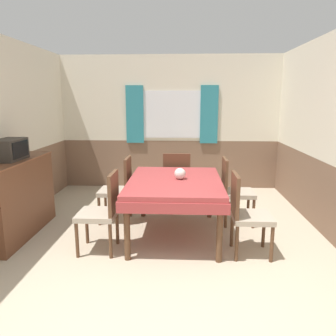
{
  "coord_description": "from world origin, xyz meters",
  "views": [
    {
      "loc": [
        0.29,
        -2.02,
        1.76
      ],
      "look_at": [
        0.09,
        2.03,
        0.9
      ],
      "focal_mm": 35.0,
      "sensor_mm": 36.0,
      "label": 1
    }
  ],
  "objects": [
    {
      "name": "dining_table",
      "position": [
        0.18,
        2.03,
        0.65
      ],
      "size": [
        1.2,
        1.59,
        0.75
      ],
      "color": "#9E3838",
      "rests_on": "ground_plane"
    },
    {
      "name": "chair_head_window",
      "position": [
        0.18,
        3.05,
        0.51
      ],
      "size": [
        0.44,
        0.44,
        0.95
      ],
      "color": "brown",
      "rests_on": "ground_plane"
    },
    {
      "name": "chair_right_far",
      "position": [
        1.0,
        2.52,
        0.51
      ],
      "size": [
        0.44,
        0.44,
        0.95
      ],
      "rotation": [
        0.0,
        0.0,
        4.71
      ],
      "color": "brown",
      "rests_on": "ground_plane"
    },
    {
      "name": "wall_back",
      "position": [
        0.0,
        4.48,
        1.31
      ],
      "size": [
        4.66,
        0.1,
        2.6
      ],
      "color": "silver",
      "rests_on": "ground_plane"
    },
    {
      "name": "sideboard",
      "position": [
        -1.89,
        1.94,
        0.51
      ],
      "size": [
        0.46,
        1.43,
        1.01
      ],
      "color": "brown",
      "rests_on": "ground_plane"
    },
    {
      "name": "chair_left_near",
      "position": [
        -0.64,
        1.54,
        0.51
      ],
      "size": [
        0.44,
        0.44,
        0.95
      ],
      "rotation": [
        0.0,
        0.0,
        1.57
      ],
      "color": "brown",
      "rests_on": "ground_plane"
    },
    {
      "name": "vase",
      "position": [
        0.24,
        2.06,
        0.83
      ],
      "size": [
        0.14,
        0.14,
        0.14
      ],
      "color": "silver",
      "rests_on": "dining_table"
    },
    {
      "name": "chair_right_near",
      "position": [
        1.0,
        1.54,
        0.51
      ],
      "size": [
        0.44,
        0.44,
        0.95
      ],
      "rotation": [
        0.0,
        0.0,
        4.71
      ],
      "color": "brown",
      "rests_on": "ground_plane"
    },
    {
      "name": "wall_right",
      "position": [
        2.15,
        2.23,
        1.3
      ],
      "size": [
        0.05,
        4.86,
        2.6
      ],
      "color": "silver",
      "rests_on": "ground_plane"
    },
    {
      "name": "chair_left_far",
      "position": [
        -0.64,
        2.52,
        0.51
      ],
      "size": [
        0.44,
        0.44,
        0.95
      ],
      "rotation": [
        0.0,
        0.0,
        1.57
      ],
      "color": "brown",
      "rests_on": "ground_plane"
    },
    {
      "name": "wall_left",
      "position": [
        -2.15,
        2.23,
        1.3
      ],
      "size": [
        0.05,
        4.86,
        2.6
      ],
      "color": "silver",
      "rests_on": "ground_plane"
    },
    {
      "name": "tv",
      "position": [
        -1.89,
        1.92,
        1.14
      ],
      "size": [
        0.29,
        0.47,
        0.27
      ],
      "color": "#2D2823",
      "rests_on": "sideboard"
    }
  ]
}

